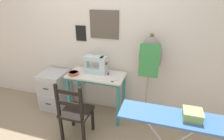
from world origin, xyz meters
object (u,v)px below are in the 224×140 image
(fabric_bowl, at_px, (74,73))
(ironing_board, at_px, (171,120))
(sewing_machine, at_px, (97,65))
(thread_spool_near_machine, at_px, (108,74))
(storage_box, at_px, (192,115))
(scissors, at_px, (114,81))
(dress_form, at_px, (150,61))
(wooden_chair, at_px, (75,112))
(filing_cabinet, at_px, (55,90))

(fabric_bowl, xyz_separation_m, ironing_board, (1.48, -0.71, -0.01))
(sewing_machine, height_order, fabric_bowl, sewing_machine)
(thread_spool_near_machine, height_order, storage_box, storage_box)
(fabric_bowl, bearing_deg, ironing_board, -25.74)
(scissors, relative_size, dress_form, 0.09)
(wooden_chair, relative_size, ironing_board, 0.88)
(ironing_board, relative_size, storage_box, 5.79)
(sewing_machine, relative_size, fabric_bowl, 2.17)
(dress_form, relative_size, storage_box, 7.99)
(dress_form, bearing_deg, sewing_machine, -174.98)
(storage_box, bearing_deg, fabric_bowl, 157.19)
(scissors, height_order, dress_form, dress_form)
(sewing_machine, xyz_separation_m, wooden_chair, (-0.09, -0.65, -0.47))
(sewing_machine, distance_m, wooden_chair, 0.80)
(sewing_machine, distance_m, dress_form, 0.83)
(dress_form, height_order, ironing_board, dress_form)
(scissors, xyz_separation_m, filing_cabinet, (-1.16, 0.15, -0.43))
(thread_spool_near_machine, relative_size, wooden_chair, 0.05)
(sewing_machine, distance_m, ironing_board, 1.46)
(sewing_machine, distance_m, fabric_bowl, 0.39)
(fabric_bowl, height_order, scissors, fabric_bowl)
(storage_box, bearing_deg, ironing_board, -175.37)
(thread_spool_near_machine, bearing_deg, filing_cabinet, -178.58)
(sewing_machine, height_order, thread_spool_near_machine, sewing_machine)
(wooden_chair, xyz_separation_m, storage_box, (1.41, -0.23, 0.45))
(wooden_chair, xyz_separation_m, dress_form, (0.90, 0.72, 0.61))
(wooden_chair, xyz_separation_m, ironing_board, (1.23, -0.24, 0.35))
(scissors, bearing_deg, ironing_board, -40.39)
(filing_cabinet, bearing_deg, wooden_chair, -39.03)
(fabric_bowl, bearing_deg, wooden_chair, -62.39)
(sewing_machine, distance_m, filing_cabinet, 0.99)
(filing_cabinet, distance_m, ironing_board, 2.17)
(filing_cabinet, distance_m, storage_box, 2.35)
(thread_spool_near_machine, bearing_deg, scissors, -50.52)
(fabric_bowl, bearing_deg, storage_box, -22.81)
(ironing_board, xyz_separation_m, storage_box, (0.18, 0.01, 0.10))
(dress_form, bearing_deg, wooden_chair, -141.44)
(dress_form, bearing_deg, storage_box, -61.62)
(dress_form, bearing_deg, scissors, -149.00)
(wooden_chair, bearing_deg, filing_cabinet, 140.97)
(sewing_machine, relative_size, ironing_board, 0.35)
(wooden_chair, bearing_deg, scissors, 45.29)
(scissors, bearing_deg, thread_spool_near_machine, 129.48)
(sewing_machine, height_order, filing_cabinet, sewing_machine)
(wooden_chair, relative_size, storage_box, 5.06)
(sewing_machine, xyz_separation_m, dress_form, (0.82, 0.07, 0.14))
(sewing_machine, bearing_deg, storage_box, -33.41)
(wooden_chair, xyz_separation_m, filing_cabinet, (-0.73, 0.59, -0.09))
(filing_cabinet, height_order, storage_box, storage_box)
(sewing_machine, relative_size, storage_box, 2.04)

